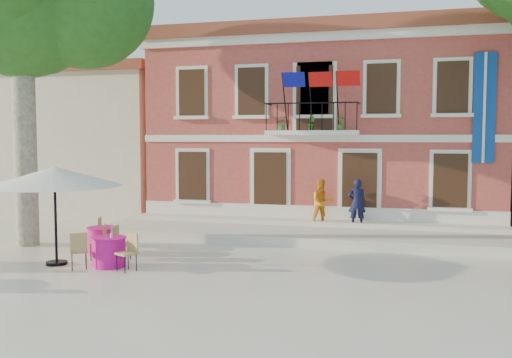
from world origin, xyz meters
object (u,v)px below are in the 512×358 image
object	(u,v)px
pedestrian_navy	(357,203)
cafe_table_1	(109,250)
pedestrian_orange	(322,202)
cafe_table_3	(103,239)
patio_umbrella	(55,177)

from	to	relation	value
pedestrian_navy	cafe_table_1	xyz separation A→B (m)	(-5.80, -6.37, -0.68)
cafe_table_1	pedestrian_orange	bearing A→B (deg)	54.05
pedestrian_navy	cafe_table_3	distance (m)	8.44
patio_umbrella	pedestrian_navy	world-z (taller)	patio_umbrella
pedestrian_orange	cafe_table_3	world-z (taller)	pedestrian_orange
cafe_table_1	cafe_table_3	bearing A→B (deg)	125.23
patio_umbrella	cafe_table_3	bearing A→B (deg)	73.00
pedestrian_navy	pedestrian_orange	world-z (taller)	pedestrian_navy
pedestrian_navy	pedestrian_orange	xyz separation A→B (m)	(-1.19, -0.01, -0.02)
patio_umbrella	pedestrian_navy	size ratio (longest dim) A/B	2.13
pedestrian_orange	cafe_table_1	xyz separation A→B (m)	(-4.61, -6.36, -0.67)
cafe_table_1	cafe_table_3	distance (m)	1.74
patio_umbrella	pedestrian_orange	distance (m)	8.97
patio_umbrella	cafe_table_1	distance (m)	2.40
pedestrian_navy	cafe_table_1	world-z (taller)	pedestrian_navy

